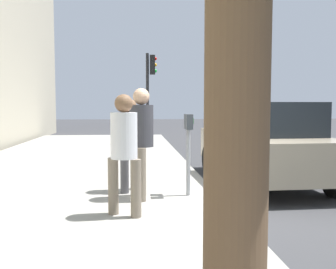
{
  "coord_description": "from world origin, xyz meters",
  "views": [
    {
      "loc": [
        -6.2,
        1.48,
        1.72
      ],
      "look_at": [
        0.8,
        0.84,
        1.17
      ],
      "focal_mm": 41.08,
      "sensor_mm": 36.0,
      "label": 1
    }
  ],
  "objects_px": {
    "pedestrian_at_meter": "(141,133)",
    "pedestrian_bystander": "(124,145)",
    "parking_meter": "(188,137)",
    "parked_sedan_near": "(263,143)",
    "parking_officer": "(130,138)",
    "traffic_signal": "(150,83)"
  },
  "relations": [
    {
      "from": "parking_officer",
      "to": "pedestrian_at_meter",
      "type": "bearing_deg",
      "value": -38.84
    },
    {
      "from": "parking_meter",
      "to": "traffic_signal",
      "type": "height_order",
      "value": "traffic_signal"
    },
    {
      "from": "pedestrian_at_meter",
      "to": "pedestrian_bystander",
      "type": "xyz_separation_m",
      "value": [
        -0.99,
        0.26,
        -0.09
      ]
    },
    {
      "from": "pedestrian_bystander",
      "to": "parked_sedan_near",
      "type": "xyz_separation_m",
      "value": [
        2.74,
        -2.96,
        -0.26
      ]
    },
    {
      "from": "parking_meter",
      "to": "pedestrian_bystander",
      "type": "bearing_deg",
      "value": 136.49
    },
    {
      "from": "parking_officer",
      "to": "parked_sedan_near",
      "type": "distance_m",
      "value": 3.14
    },
    {
      "from": "parked_sedan_near",
      "to": "parking_officer",
      "type": "bearing_deg",
      "value": 112.36
    },
    {
      "from": "parking_meter",
      "to": "parked_sedan_near",
      "type": "distance_m",
      "value": 2.49
    },
    {
      "from": "parking_meter",
      "to": "parked_sedan_near",
      "type": "bearing_deg",
      "value": -49.57
    },
    {
      "from": "parking_officer",
      "to": "traffic_signal",
      "type": "height_order",
      "value": "traffic_signal"
    },
    {
      "from": "traffic_signal",
      "to": "pedestrian_at_meter",
      "type": "bearing_deg",
      "value": 176.5
    },
    {
      "from": "pedestrian_at_meter",
      "to": "pedestrian_bystander",
      "type": "bearing_deg",
      "value": -102.61
    },
    {
      "from": "pedestrian_bystander",
      "to": "parked_sedan_near",
      "type": "height_order",
      "value": "pedestrian_bystander"
    },
    {
      "from": "pedestrian_at_meter",
      "to": "traffic_signal",
      "type": "xyz_separation_m",
      "value": [
        8.98,
        -0.55,
        1.33
      ]
    },
    {
      "from": "parked_sedan_near",
      "to": "pedestrian_at_meter",
      "type": "bearing_deg",
      "value": 122.95
    },
    {
      "from": "parking_meter",
      "to": "pedestrian_bystander",
      "type": "relative_size",
      "value": 0.82
    },
    {
      "from": "parking_meter",
      "to": "parking_officer",
      "type": "distance_m",
      "value": 1.09
    },
    {
      "from": "parked_sedan_near",
      "to": "traffic_signal",
      "type": "height_order",
      "value": "traffic_signal"
    },
    {
      "from": "parked_sedan_near",
      "to": "traffic_signal",
      "type": "bearing_deg",
      "value": 16.54
    },
    {
      "from": "traffic_signal",
      "to": "pedestrian_bystander",
      "type": "bearing_deg",
      "value": 175.33
    },
    {
      "from": "parked_sedan_near",
      "to": "pedestrian_bystander",
      "type": "bearing_deg",
      "value": 132.77
    },
    {
      "from": "pedestrian_bystander",
      "to": "parking_officer",
      "type": "distance_m",
      "value": 1.55
    }
  ]
}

